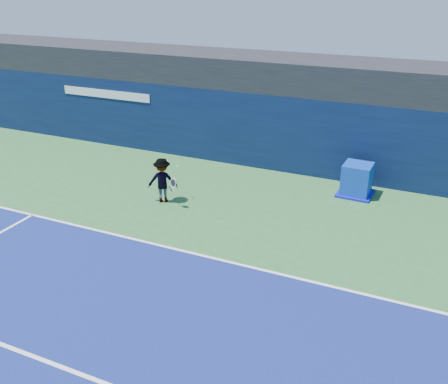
{
  "coord_description": "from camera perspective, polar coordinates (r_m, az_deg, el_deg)",
  "views": [
    {
      "loc": [
        6.67,
        -7.68,
        7.24
      ],
      "look_at": [
        0.86,
        5.2,
        1.0
      ],
      "focal_mm": 40.0,
      "sensor_mm": 36.0,
      "label": 1
    }
  ],
  "objects": [
    {
      "name": "service_line",
      "position": [
        11.36,
        -20.2,
        -17.5
      ],
      "size": [
        24.0,
        0.1,
        0.01
      ],
      "primitive_type": "cube",
      "color": "white",
      "rests_on": "ground"
    },
    {
      "name": "tennis_ball",
      "position": [
        17.02,
        -5.33,
        2.93
      ],
      "size": [
        0.08,
        0.08,
        0.08
      ],
      "color": "#C5EB1A",
      "rests_on": "ground"
    },
    {
      "name": "back_wall_assembly",
      "position": [
        20.2,
        3.99,
        7.26
      ],
      "size": [
        36.0,
        1.03,
        3.0
      ],
      "color": "#0A1637",
      "rests_on": "ground"
    },
    {
      "name": "stadium_band",
      "position": [
        20.63,
        5.18,
        13.57
      ],
      "size": [
        36.0,
        3.0,
        1.2
      ],
      "primitive_type": "cube",
      "color": "black",
      "rests_on": "back_wall_assembly"
    },
    {
      "name": "baseline",
      "position": [
        14.52,
        -6.71,
        -6.23
      ],
      "size": [
        24.0,
        0.1,
        0.01
      ],
      "primitive_type": "cube",
      "color": "white",
      "rests_on": "ground"
    },
    {
      "name": "ground",
      "position": [
        12.48,
        -13.85,
        -12.43
      ],
      "size": [
        80.0,
        80.0,
        0.0
      ],
      "primitive_type": "plane",
      "color": "#2E6630",
      "rests_on": "ground"
    },
    {
      "name": "equipment_cart",
      "position": [
        18.14,
        14.92,
        1.25
      ],
      "size": [
        1.23,
        1.23,
        1.14
      ],
      "color": "#0B30A5",
      "rests_on": "ground"
    },
    {
      "name": "tennis_player",
      "position": [
        17.03,
        -7.05,
        1.34
      ],
      "size": [
        1.31,
        0.94,
        1.56
      ],
      "color": "silver",
      "rests_on": "ground"
    }
  ]
}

